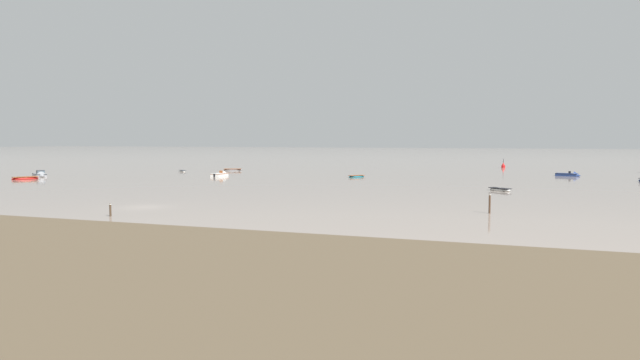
{
  "coord_description": "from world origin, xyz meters",
  "views": [
    {
      "loc": [
        35.58,
        -47.11,
        6.72
      ],
      "look_at": [
        7.11,
        31.79,
        0.75
      ],
      "focal_mm": 32.12,
      "sensor_mm": 36.0,
      "label": 1
    }
  ],
  "objects_px": {
    "motorboat_moored_0": "(221,175)",
    "mooring_post_left": "(110,210)",
    "rowboat_moored_0": "(25,178)",
    "rowboat_moored_2": "(356,176)",
    "channel_buoy": "(503,166)",
    "motorboat_moored_3": "(570,175)",
    "rowboat_moored_6": "(182,171)",
    "motorboat_moored_2": "(40,175)",
    "rowboat_moored_3": "(500,190)",
    "rowboat_moored_5": "(233,170)",
    "mooring_post_near": "(490,204)"
  },
  "relations": [
    {
      "from": "rowboat_moored_6",
      "to": "rowboat_moored_3",
      "type": "bearing_deg",
      "value": -159.82
    },
    {
      "from": "motorboat_moored_0",
      "to": "rowboat_moored_2",
      "type": "xyz_separation_m",
      "value": [
        24.1,
        5.57,
        -0.09
      ]
    },
    {
      "from": "motorboat_moored_3",
      "to": "rowboat_moored_5",
      "type": "relative_size",
      "value": 1.07
    },
    {
      "from": "motorboat_moored_0",
      "to": "rowboat_moored_0",
      "type": "xyz_separation_m",
      "value": [
        -26.74,
        -18.73,
        -0.04
      ]
    },
    {
      "from": "rowboat_moored_5",
      "to": "rowboat_moored_2",
      "type": "bearing_deg",
      "value": 138.54
    },
    {
      "from": "motorboat_moored_0",
      "to": "rowboat_moored_5",
      "type": "bearing_deg",
      "value": 18.61
    },
    {
      "from": "rowboat_moored_0",
      "to": "motorboat_moored_0",
      "type": "bearing_deg",
      "value": -23.98
    },
    {
      "from": "motorboat_moored_0",
      "to": "mooring_post_near",
      "type": "relative_size",
      "value": 2.46
    },
    {
      "from": "motorboat_moored_2",
      "to": "motorboat_moored_3",
      "type": "height_order",
      "value": "motorboat_moored_2"
    },
    {
      "from": "rowboat_moored_0",
      "to": "rowboat_moored_2",
      "type": "bearing_deg",
      "value": -33.44
    },
    {
      "from": "motorboat_moored_3",
      "to": "rowboat_moored_6",
      "type": "distance_m",
      "value": 75.82
    },
    {
      "from": "rowboat_moored_6",
      "to": "mooring_post_left",
      "type": "relative_size",
      "value": 2.24
    },
    {
      "from": "rowboat_moored_5",
      "to": "channel_buoy",
      "type": "height_order",
      "value": "channel_buoy"
    },
    {
      "from": "rowboat_moored_3",
      "to": "mooring_post_left",
      "type": "xyz_separation_m",
      "value": [
        -30.99,
        -37.68,
        0.41
      ]
    },
    {
      "from": "motorboat_moored_3",
      "to": "mooring_post_near",
      "type": "relative_size",
      "value": 2.29
    },
    {
      "from": "rowboat_moored_5",
      "to": "channel_buoy",
      "type": "xyz_separation_m",
      "value": [
        54.06,
        34.04,
        0.29
      ]
    },
    {
      "from": "motorboat_moored_0",
      "to": "rowboat_moored_0",
      "type": "relative_size",
      "value": 1.11
    },
    {
      "from": "rowboat_moored_0",
      "to": "motorboat_moored_2",
      "type": "height_order",
      "value": "motorboat_moored_2"
    },
    {
      "from": "rowboat_moored_2",
      "to": "mooring_post_near",
      "type": "distance_m",
      "value": 50.55
    },
    {
      "from": "rowboat_moored_3",
      "to": "channel_buoy",
      "type": "xyz_separation_m",
      "value": [
        -1.95,
        64.53,
        0.32
      ]
    },
    {
      "from": "motorboat_moored_0",
      "to": "mooring_post_left",
      "type": "height_order",
      "value": "mooring_post_left"
    },
    {
      "from": "rowboat_moored_6",
      "to": "motorboat_moored_3",
      "type": "bearing_deg",
      "value": -130.76
    },
    {
      "from": "rowboat_moored_3",
      "to": "motorboat_moored_3",
      "type": "distance_m",
      "value": 36.9
    },
    {
      "from": "mooring_post_left",
      "to": "channel_buoy",
      "type": "bearing_deg",
      "value": 74.14
    },
    {
      "from": "rowboat_moored_0",
      "to": "rowboat_moored_5",
      "type": "bearing_deg",
      "value": 1.48
    },
    {
      "from": "rowboat_moored_0",
      "to": "mooring_post_left",
      "type": "bearing_deg",
      "value": -95.04
    },
    {
      "from": "rowboat_moored_0",
      "to": "rowboat_moored_6",
      "type": "bearing_deg",
      "value": 8.61
    },
    {
      "from": "motorboat_moored_3",
      "to": "rowboat_moored_6",
      "type": "relative_size",
      "value": 1.6
    },
    {
      "from": "motorboat_moored_3",
      "to": "motorboat_moored_0",
      "type": "bearing_deg",
      "value": -143.69
    },
    {
      "from": "rowboat_moored_6",
      "to": "mooring_post_left",
      "type": "bearing_deg",
      "value": 158.92
    },
    {
      "from": "rowboat_moored_5",
      "to": "mooring_post_near",
      "type": "xyz_separation_m",
      "value": [
        56.12,
        -54.82,
        0.67
      ]
    },
    {
      "from": "motorboat_moored_0",
      "to": "motorboat_moored_3",
      "type": "relative_size",
      "value": 1.07
    },
    {
      "from": "rowboat_moored_2",
      "to": "channel_buoy",
      "type": "xyz_separation_m",
      "value": [
        23.26,
        45.1,
        0.32
      ]
    },
    {
      "from": "rowboat_moored_6",
      "to": "mooring_post_left",
      "type": "height_order",
      "value": "mooring_post_left"
    },
    {
      "from": "motorboat_moored_2",
      "to": "mooring_post_near",
      "type": "distance_m",
      "value": 82.94
    },
    {
      "from": "rowboat_moored_3",
      "to": "mooring_post_left",
      "type": "distance_m",
      "value": 48.79
    },
    {
      "from": "motorboat_moored_2",
      "to": "mooring_post_left",
      "type": "relative_size",
      "value": 3.89
    },
    {
      "from": "motorboat_moored_0",
      "to": "motorboat_moored_3",
      "type": "height_order",
      "value": "motorboat_moored_0"
    },
    {
      "from": "mooring_post_left",
      "to": "motorboat_moored_0",
      "type": "bearing_deg",
      "value": 109.56
    },
    {
      "from": "motorboat_moored_0",
      "to": "channel_buoy",
      "type": "distance_m",
      "value": 69.36
    },
    {
      "from": "channel_buoy",
      "to": "mooring_post_left",
      "type": "xyz_separation_m",
      "value": [
        -29.04,
        -102.21,
        0.09
      ]
    },
    {
      "from": "motorboat_moored_0",
      "to": "rowboat_moored_6",
      "type": "height_order",
      "value": "motorboat_moored_0"
    },
    {
      "from": "motorboat_moored_3",
      "to": "rowboat_moored_6",
      "type": "height_order",
      "value": "motorboat_moored_3"
    },
    {
      "from": "motorboat_moored_2",
      "to": "rowboat_moored_3",
      "type": "bearing_deg",
      "value": 32.31
    },
    {
      "from": "motorboat_moored_3",
      "to": "rowboat_moored_6",
      "type": "xyz_separation_m",
      "value": [
        -74.95,
        -11.4,
        -0.08
      ]
    },
    {
      "from": "rowboat_moored_2",
      "to": "mooring_post_near",
      "type": "relative_size",
      "value": 1.59
    },
    {
      "from": "mooring_post_left",
      "to": "rowboat_moored_0",
      "type": "bearing_deg",
      "value": 143.94
    },
    {
      "from": "rowboat_moored_0",
      "to": "mooring_post_left",
      "type": "xyz_separation_m",
      "value": [
        45.06,
        -32.8,
        0.37
      ]
    },
    {
      "from": "mooring_post_left",
      "to": "mooring_post_near",
      "type": "bearing_deg",
      "value": 23.24
    },
    {
      "from": "motorboat_moored_0",
      "to": "motorboat_moored_3",
      "type": "xyz_separation_m",
      "value": [
        60.07,
        21.44,
        -0.02
      ]
    }
  ]
}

